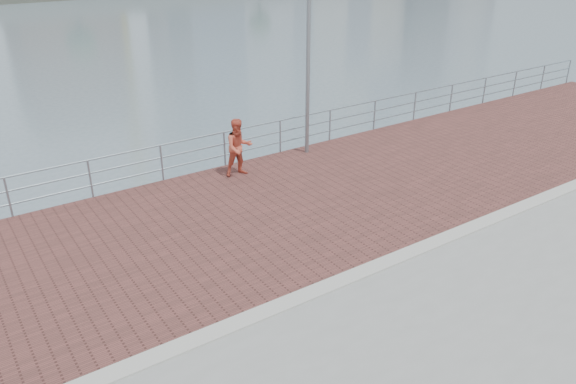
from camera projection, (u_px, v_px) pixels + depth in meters
water at (338, 356)px, 12.57m from camera, size 400.00×400.00×0.00m
brick_lane at (253, 216)px, 14.41m from camera, size 40.00×6.80×0.02m
curb at (342, 281)px, 11.70m from camera, size 40.00×0.40×0.06m
guardrail at (194, 152)px, 16.67m from camera, size 39.06×0.06×1.13m
street_lamp at (319, 8)px, 16.20m from camera, size 0.47×1.38×6.50m
bystander at (239, 147)px, 16.44m from camera, size 0.93×0.77×1.73m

